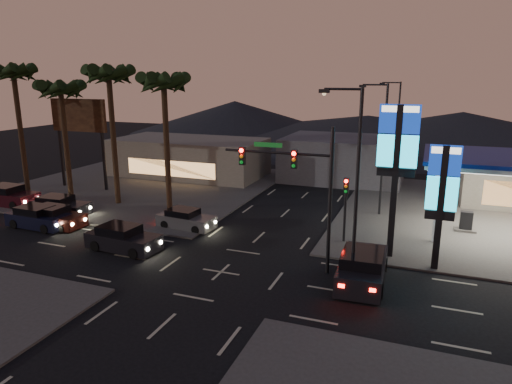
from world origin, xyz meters
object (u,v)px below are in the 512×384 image
at_px(pylon_sign_short, 442,189).
at_px(car_lane_b_mid, 59,206).
at_px(suv_station, 363,267).
at_px(pylon_sign_tall, 397,151).
at_px(car_lane_a_rear, 38,218).
at_px(car_lane_a_mid, 53,217).
at_px(car_lane_b_rear, 8,196).
at_px(car_lane_a_front, 123,239).
at_px(traffic_signal_mast, 299,178).
at_px(car_lane_b_front, 186,219).

xyz_separation_m(pylon_sign_short, car_lane_b_mid, (-27.27, 0.72, -3.94)).
bearing_deg(pylon_sign_short, suv_station, -139.77).
height_order(pylon_sign_tall, pylon_sign_short, pylon_sign_tall).
xyz_separation_m(car_lane_a_rear, car_lane_b_mid, (-0.77, 2.79, 0.00)).
height_order(car_lane_a_mid, car_lane_a_rear, car_lane_a_rear).
bearing_deg(car_lane_b_rear, pylon_sign_tall, -0.93).
height_order(pylon_sign_short, suv_station, pylon_sign_short).
bearing_deg(car_lane_b_rear, car_lane_a_front, -18.37).
distance_m(pylon_sign_short, car_lane_b_mid, 27.56).
relative_size(car_lane_a_rear, car_lane_b_rear, 0.92).
distance_m(traffic_signal_mast, car_lane_a_front, 11.82).
relative_size(traffic_signal_mast, car_lane_a_rear, 1.68).
distance_m(car_lane_b_front, car_lane_b_rear, 16.87).
height_order(pylon_sign_tall, car_lane_b_front, pylon_sign_tall).
distance_m(pylon_sign_short, car_lane_a_rear, 26.87).
height_order(car_lane_b_mid, car_lane_b_rear, car_lane_b_rear).
relative_size(car_lane_b_mid, car_lane_b_rear, 0.93).
relative_size(traffic_signal_mast, car_lane_b_rear, 1.54).
height_order(pylon_sign_tall, car_lane_a_front, pylon_sign_tall).
bearing_deg(pylon_sign_short, traffic_signal_mast, -160.87).
bearing_deg(car_lane_a_rear, car_lane_a_front, -10.26).
xyz_separation_m(pylon_sign_short, car_lane_b_front, (-16.56, 1.51, -4.02)).
xyz_separation_m(car_lane_a_rear, suv_station, (22.95, -0.93, 0.11)).
height_order(traffic_signal_mast, car_lane_b_front, traffic_signal_mast).
relative_size(car_lane_b_rear, suv_station, 0.96).
distance_m(car_lane_a_mid, car_lane_b_rear, 8.44).
bearing_deg(car_lane_a_front, pylon_sign_tall, 16.37).
relative_size(car_lane_a_mid, car_lane_b_rear, 0.90).
xyz_separation_m(car_lane_b_rear, suv_station, (29.89, -4.50, 0.04)).
xyz_separation_m(pylon_sign_short, car_lane_a_mid, (-25.59, -1.59, -3.96)).
height_order(car_lane_a_front, car_lane_b_mid, car_lane_a_front).
distance_m(car_lane_a_rear, car_lane_b_mid, 2.89).
bearing_deg(car_lane_a_front, car_lane_b_front, 73.05).
relative_size(traffic_signal_mast, car_lane_a_mid, 1.71).
distance_m(car_lane_a_mid, suv_station, 22.08).
xyz_separation_m(car_lane_a_rear, car_lane_b_front, (9.94, 3.58, -0.07)).
xyz_separation_m(pylon_sign_short, traffic_signal_mast, (-7.24, -2.51, 0.57)).
height_order(pylon_sign_short, car_lane_b_front, pylon_sign_short).
relative_size(pylon_sign_short, suv_station, 1.29).
distance_m(traffic_signal_mast, car_lane_b_mid, 20.78).
xyz_separation_m(car_lane_b_front, car_lane_b_mid, (-10.71, -0.79, 0.07)).
xyz_separation_m(car_lane_b_mid, suv_station, (23.72, -3.72, 0.11)).
bearing_deg(car_lane_a_mid, car_lane_b_mid, 126.12).
relative_size(car_lane_b_mid, suv_station, 0.89).
bearing_deg(car_lane_a_mid, pylon_sign_tall, 6.40).
distance_m(car_lane_a_front, car_lane_b_mid, 10.12).
relative_size(traffic_signal_mast, suv_station, 1.48).
distance_m(car_lane_a_front, car_lane_a_rear, 8.52).
height_order(traffic_signal_mast, car_lane_b_rear, traffic_signal_mast).
bearing_deg(pylon_sign_tall, car_lane_b_mid, -179.35).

